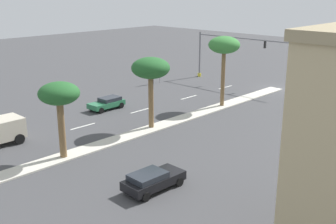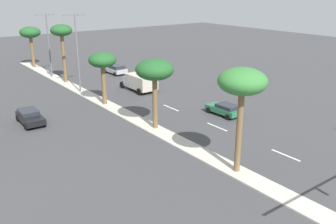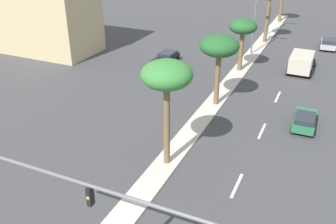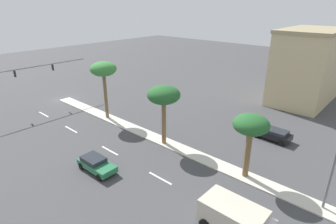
% 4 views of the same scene
% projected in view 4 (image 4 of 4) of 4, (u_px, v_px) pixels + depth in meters
% --- Properties ---
extents(ground_plane, '(160.00, 160.00, 0.00)m').
position_uv_depth(ground_plane, '(180.00, 149.00, 30.22)').
color(ground_plane, '#424244').
extents(median_curb, '(1.80, 64.18, 0.12)m').
position_uv_depth(median_curb, '(238.00, 173.00, 25.78)').
color(median_curb, beige).
rests_on(median_curb, ground).
extents(lane_stripe_left, '(0.20, 2.80, 0.01)m').
position_uv_depth(lane_stripe_left, '(44.00, 114.00, 39.49)').
color(lane_stripe_left, silver).
rests_on(lane_stripe_left, ground).
extents(lane_stripe_inboard, '(0.20, 2.80, 0.01)m').
position_uv_depth(lane_stripe_inboard, '(71.00, 129.00, 34.83)').
color(lane_stripe_inboard, silver).
rests_on(lane_stripe_inboard, ground).
extents(lane_stripe_front, '(0.20, 2.80, 0.01)m').
position_uv_depth(lane_stripe_front, '(110.00, 151.00, 29.83)').
color(lane_stripe_front, silver).
rests_on(lane_stripe_front, ground).
extents(lane_stripe_center, '(0.20, 2.80, 0.01)m').
position_uv_depth(lane_stripe_center, '(160.00, 178.00, 25.14)').
color(lane_stripe_center, silver).
rests_on(lane_stripe_center, ground).
extents(traffic_signal_gantry, '(16.75, 0.53, 6.69)m').
position_uv_depth(traffic_signal_gantry, '(7.00, 85.00, 37.70)').
color(traffic_signal_gantry, slate).
rests_on(traffic_signal_gantry, ground).
extents(commercial_building, '(13.36, 7.84, 11.41)m').
position_uv_depth(commercial_building, '(308.00, 66.00, 42.89)').
color(commercial_building, '#C6B284').
rests_on(commercial_building, ground).
extents(palm_tree_center, '(3.46, 3.46, 7.80)m').
position_uv_depth(palm_tree_center, '(103.00, 70.00, 35.77)').
color(palm_tree_center, brown).
rests_on(palm_tree_center, median_curb).
extents(palm_tree_far, '(3.60, 3.60, 6.73)m').
position_uv_depth(palm_tree_far, '(164.00, 96.00, 29.24)').
color(palm_tree_far, brown).
rests_on(palm_tree_far, median_curb).
extents(palm_tree_leading, '(3.17, 3.17, 6.04)m').
position_uv_depth(palm_tree_leading, '(251.00, 127.00, 23.54)').
color(palm_tree_leading, brown).
rests_on(palm_tree_leading, median_curb).
extents(sedan_green_front, '(2.00, 4.12, 1.29)m').
position_uv_depth(sedan_green_front, '(96.00, 164.00, 26.12)').
color(sedan_green_front, '#287047').
rests_on(sedan_green_front, ground).
extents(sedan_black_inboard, '(2.10, 4.39, 1.33)m').
position_uv_depth(sedan_black_inboard, '(273.00, 134.00, 32.08)').
color(sedan_black_inboard, black).
rests_on(sedan_black_inboard, ground).
extents(box_truck, '(2.70, 5.58, 2.20)m').
position_uv_depth(box_truck, '(238.00, 220.00, 18.69)').
color(box_truck, silver).
rests_on(box_truck, ground).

